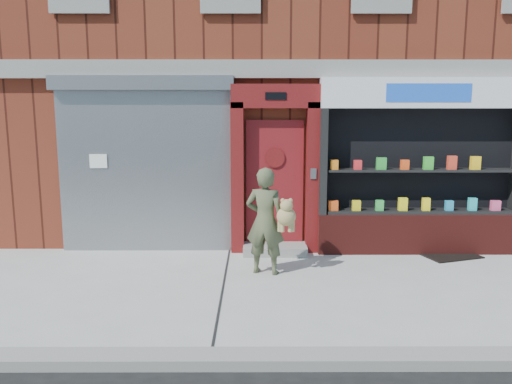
{
  "coord_description": "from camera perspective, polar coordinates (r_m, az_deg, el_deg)",
  "views": [
    {
      "loc": [
        -1.1,
        -6.7,
        2.48
      ],
      "look_at": [
        -1.08,
        1.0,
        1.2
      ],
      "focal_mm": 35.0,
      "sensor_mm": 36.0,
      "label": 1
    }
  ],
  "objects": [
    {
      "name": "curb",
      "position": [
        5.27,
        12.58,
        -18.16
      ],
      "size": [
        60.0,
        0.3,
        0.12
      ],
      "primitive_type": "cube",
      "color": "gray",
      "rests_on": "ground"
    },
    {
      "name": "woman",
      "position": [
        7.53,
        1.25,
        -3.27
      ],
      "size": [
        0.79,
        0.54,
        1.63
      ],
      "color": "#4C5336",
      "rests_on": "ground"
    },
    {
      "name": "red_door_bay",
      "position": [
        8.63,
        2.18,
        2.61
      ],
      "size": [
        1.52,
        0.58,
        2.9
      ],
      "color": "#540E0F",
      "rests_on": "ground"
    },
    {
      "name": "doormat",
      "position": [
        9.24,
        21.25,
        -6.74
      ],
      "size": [
        1.07,
        0.9,
        0.02
      ],
      "primitive_type": "cube",
      "rotation": [
        0.0,
        0.0,
        0.32
      ],
      "color": "black",
      "rests_on": "ground"
    },
    {
      "name": "building",
      "position": [
        12.83,
        4.96,
        16.19
      ],
      "size": [
        12.0,
        8.16,
        8.0
      ],
      "color": "#602315",
      "rests_on": "ground"
    },
    {
      "name": "pharmacy_bay",
      "position": [
        9.04,
        18.22,
        1.92
      ],
      "size": [
        3.5,
        0.41,
        3.0
      ],
      "color": "#581814",
      "rests_on": "ground"
    },
    {
      "name": "ground",
      "position": [
        7.23,
        8.78,
        -10.76
      ],
      "size": [
        80.0,
        80.0,
        0.0
      ],
      "primitive_type": "plane",
      "color": "#9E9E99",
      "rests_on": "ground"
    },
    {
      "name": "shutter_bay",
      "position": [
        8.86,
        -12.57,
        4.27
      ],
      "size": [
        3.1,
        0.3,
        3.04
      ],
      "color": "gray",
      "rests_on": "ground"
    }
  ]
}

